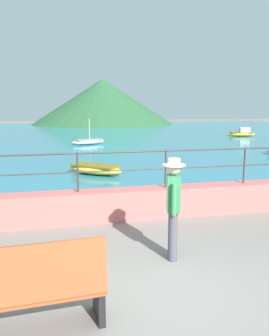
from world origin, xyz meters
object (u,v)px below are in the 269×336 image
(bench_main, at_px, (31,289))
(boat_3, at_px, (88,141))
(person_walking, at_px, (173,204))
(boat_2, at_px, (95,169))
(boat_1, at_px, (242,133))

(bench_main, bearing_deg, boat_3, 83.07)
(person_walking, bearing_deg, boat_2, 94.12)
(boat_1, bearing_deg, boat_3, -165.98)
(boat_1, height_order, boat_2, boat_1)
(person_walking, height_order, boat_2, person_walking)
(bench_main, height_order, boat_3, boat_3)
(boat_2, bearing_deg, bench_main, -100.74)
(boat_1, distance_m, boat_2, 19.40)
(boat_2, bearing_deg, boat_1, 43.99)
(boat_2, bearing_deg, boat_3, 86.45)
(bench_main, distance_m, boat_2, 9.05)
(person_walking, distance_m, boat_3, 17.53)
(boat_1, xyz_separation_m, boat_2, (-13.96, -13.47, -0.07))
(person_walking, xyz_separation_m, boat_3, (0.10, 17.51, -0.72))
(bench_main, distance_m, boat_1, 27.29)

